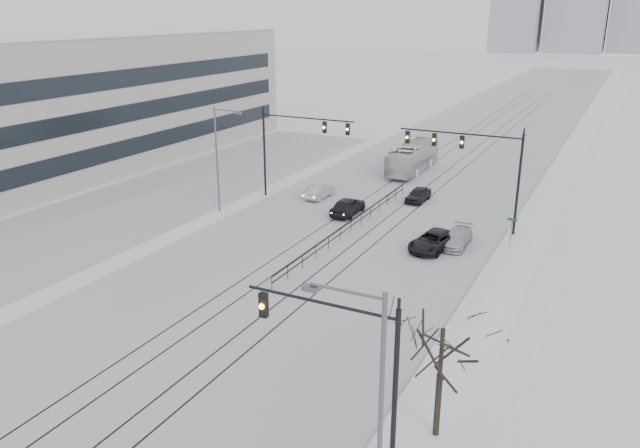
% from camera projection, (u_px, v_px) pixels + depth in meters
% --- Properties ---
extents(road, '(22.00, 260.00, 0.02)m').
position_uv_depth(road, '(454.00, 157.00, 74.21)').
color(road, silver).
rests_on(road, ground).
extents(sidewalk_east, '(5.00, 260.00, 0.16)m').
position_uv_depth(sidewalk_east, '(575.00, 168.00, 68.43)').
color(sidewalk_east, white).
rests_on(sidewalk_east, ground).
extents(curb, '(0.10, 260.00, 0.12)m').
position_uv_depth(curb, '(551.00, 166.00, 69.48)').
color(curb, gray).
rests_on(curb, ground).
extents(parking_strip, '(14.00, 60.00, 0.03)m').
position_uv_depth(parking_strip, '(187.00, 187.00, 61.64)').
color(parking_strip, silver).
rests_on(parking_strip, ground).
extents(tram_rails, '(5.30, 180.00, 0.01)m').
position_uv_depth(tram_rails, '(395.00, 200.00, 57.33)').
color(tram_rails, black).
rests_on(tram_rails, ground).
extents(office_building, '(20.20, 62.20, 14.11)m').
position_uv_depth(office_building, '(49.00, 103.00, 67.00)').
color(office_building, '#BCB9B1').
rests_on(office_building, ground).
extents(traffic_mast_near, '(6.10, 0.37, 7.00)m').
position_uv_depth(traffic_mast_near, '(354.00, 361.00, 22.56)').
color(traffic_mast_near, black).
rests_on(traffic_mast_near, ground).
extents(traffic_mast_ne, '(9.60, 0.37, 8.00)m').
position_uv_depth(traffic_mast_ne, '(476.00, 159.00, 47.76)').
color(traffic_mast_ne, black).
rests_on(traffic_mast_ne, ground).
extents(traffic_mast_nw, '(9.10, 0.37, 8.00)m').
position_uv_depth(traffic_mast_nw, '(292.00, 140.00, 55.77)').
color(traffic_mast_nw, black).
rests_on(traffic_mast_nw, ground).
extents(street_light_east, '(2.73, 0.25, 9.00)m').
position_uv_depth(street_light_east, '(372.00, 404.00, 19.00)').
color(street_light_east, '#595B60').
rests_on(street_light_east, ground).
extents(street_light_west, '(2.73, 0.25, 9.00)m').
position_uv_depth(street_light_west, '(219.00, 153.00, 52.40)').
color(street_light_west, '#595B60').
rests_on(street_light_west, ground).
extents(bare_tree, '(4.40, 4.40, 6.10)m').
position_uv_depth(bare_tree, '(442.00, 340.00, 24.09)').
color(bare_tree, black).
rests_on(bare_tree, ground).
extents(median_fence, '(0.06, 24.00, 1.00)m').
position_uv_depth(median_fence, '(351.00, 227.00, 48.72)').
color(median_fence, black).
rests_on(median_fence, ground).
extents(street_sign, '(0.70, 0.06, 2.40)m').
position_uv_depth(street_sign, '(511.00, 229.00, 45.03)').
color(street_sign, '#595B60').
rests_on(street_sign, ground).
extents(sedan_sb_inner, '(1.85, 4.49, 1.52)m').
position_uv_depth(sedan_sb_inner, '(348.00, 206.00, 53.01)').
color(sedan_sb_inner, black).
rests_on(sedan_sb_inner, ground).
extents(sedan_sb_outer, '(1.48, 3.92, 1.28)m').
position_uv_depth(sedan_sb_outer, '(320.00, 191.00, 57.76)').
color(sedan_sb_outer, '#A7AAAF').
rests_on(sedan_sb_outer, ground).
extents(sedan_nb_front, '(3.00, 5.10, 1.33)m').
position_uv_depth(sedan_nb_front, '(433.00, 241.00, 45.27)').
color(sedan_nb_front, black).
rests_on(sedan_nb_front, ground).
extents(sedan_nb_right, '(1.83, 4.32, 1.24)m').
position_uv_depth(sedan_nb_right, '(457.00, 238.00, 45.98)').
color(sedan_nb_right, '#B5B8BE').
rests_on(sedan_nb_right, ground).
extents(sedan_nb_far, '(1.68, 3.78, 1.26)m').
position_uv_depth(sedan_nb_far, '(418.00, 195.00, 56.72)').
color(sedan_nb_far, black).
rests_on(sedan_nb_far, ground).
extents(box_truck, '(2.66, 10.88, 3.02)m').
position_uv_depth(box_truck, '(413.00, 158.00, 66.89)').
color(box_truck, silver).
rests_on(box_truck, ground).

